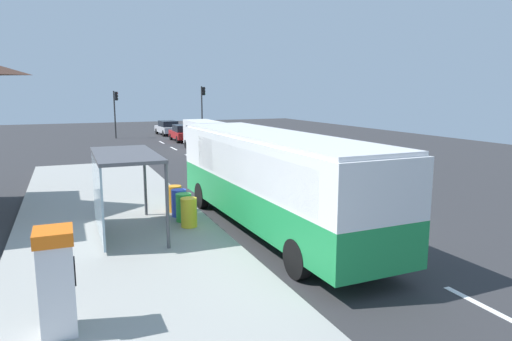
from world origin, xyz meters
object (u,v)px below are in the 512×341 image
(traffic_light_near_side, at_px, (203,103))
(bus_shelter, at_px, (115,173))
(sedan_far, at_px, (183,133))
(recycling_bin_green, at_px, (184,207))
(ticket_machine, at_px, (57,280))
(sedan_near, at_px, (168,128))
(bus, at_px, (271,176))
(traffic_light_far_side, at_px, (116,107))
(recycling_bin_yellow, at_px, (189,212))
(white_van, at_px, (204,133))
(recycling_bin_orange, at_px, (175,199))
(recycling_bin_blue, at_px, (179,203))

(traffic_light_near_side, bearing_deg, bus_shelter, -110.47)
(sedan_far, height_order, recycling_bin_green, sedan_far)
(ticket_machine, height_order, recycling_bin_green, ticket_machine)
(ticket_machine, bearing_deg, sedan_near, 75.52)
(bus, relative_size, traffic_light_far_side, 2.39)
(bus, relative_size, traffic_light_near_side, 2.17)
(sedan_near, bearing_deg, bus_shelter, -104.24)
(sedan_far, bearing_deg, ticket_machine, -107.27)
(recycling_bin_green, distance_m, bus_shelter, 2.71)
(sedan_far, xyz_separation_m, bus_shelter, (-8.71, -27.54, 1.31))
(sedan_near, relative_size, traffic_light_far_side, 0.97)
(recycling_bin_yellow, bearing_deg, bus, -20.85)
(recycling_bin_green, height_order, traffic_light_far_side, traffic_light_far_side)
(white_van, xyz_separation_m, recycling_bin_yellow, (-6.40, -20.41, -0.69))
(recycling_bin_yellow, distance_m, traffic_light_far_side, 32.91)
(recycling_bin_orange, bearing_deg, sedan_near, 78.62)
(ticket_machine, height_order, traffic_light_near_side, traffic_light_near_side)
(sedan_far, distance_m, recycling_bin_orange, 26.35)
(sedan_far, distance_m, recycling_bin_yellow, 28.39)
(sedan_near, height_order, recycling_bin_green, sedan_near)
(recycling_bin_orange, bearing_deg, white_van, 70.73)
(recycling_bin_green, bearing_deg, white_van, 72.01)
(sedan_far, bearing_deg, traffic_light_far_side, 136.23)
(recycling_bin_blue, height_order, bus_shelter, bus_shelter)
(recycling_bin_yellow, height_order, bus_shelter, bus_shelter)
(sedan_near, bearing_deg, sedan_far, -90.03)
(sedan_far, bearing_deg, recycling_bin_orange, -104.28)
(white_van, height_order, sedan_near, white_van)
(bus, bearing_deg, recycling_bin_yellow, 159.15)
(bus_shelter, bearing_deg, recycling_bin_blue, 30.60)
(sedan_near, height_order, sedan_far, same)
(traffic_light_near_side, bearing_deg, recycling_bin_yellow, -106.86)
(bus, distance_m, sedan_near, 35.61)
(sedan_far, distance_m, recycling_bin_blue, 27.03)
(traffic_light_near_side, bearing_deg, recycling_bin_orange, -107.97)
(recycling_bin_green, xyz_separation_m, traffic_light_near_side, (9.70, 31.30, 2.74))
(sedan_far, bearing_deg, white_van, -90.79)
(sedan_near, xyz_separation_m, traffic_light_near_side, (3.20, -2.42, 2.60))
(bus, relative_size, recycling_bin_blue, 11.66)
(sedan_near, relative_size, ticket_machine, 2.31)
(sedan_far, distance_m, traffic_light_near_side, 6.01)
(sedan_near, distance_m, bus_shelter, 35.45)
(bus, distance_m, traffic_light_near_side, 33.76)
(white_van, distance_m, recycling_bin_orange, 19.41)
(bus, relative_size, sedan_far, 2.50)
(bus, height_order, recycling_bin_yellow, bus)
(recycling_bin_blue, height_order, traffic_light_far_side, traffic_light_far_side)
(traffic_light_near_side, height_order, bus_shelter, traffic_light_near_side)
(white_van, relative_size, traffic_light_near_side, 1.02)
(sedan_near, xyz_separation_m, recycling_bin_orange, (-6.50, -32.32, -0.14))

